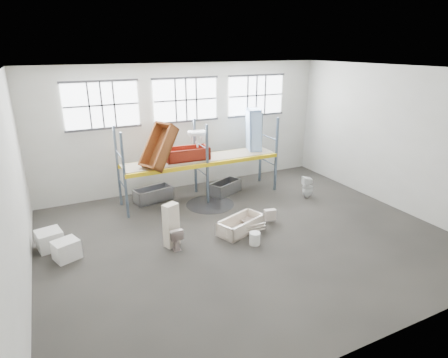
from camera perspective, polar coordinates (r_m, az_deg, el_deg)
floor at (r=11.73m, az=3.24°, el=-8.93°), size 12.00×10.00×0.10m
ceiling at (r=10.30m, az=3.81°, el=16.79°), size 12.00×10.00×0.10m
wall_back at (r=15.21m, az=-5.91°, el=8.00°), size 12.00×0.10×5.00m
wall_front at (r=7.10m, az=23.96°, el=-7.79°), size 12.00×0.10×5.00m
wall_left at (r=9.52m, az=-30.21°, el=-1.91°), size 0.10×10.00×5.00m
wall_right at (r=14.61m, az=24.81°, el=5.79°), size 0.10×10.00×5.00m
window_left at (r=14.16m, az=-18.36°, el=10.77°), size 2.60×0.04×1.60m
window_mid at (r=14.92m, az=-5.91°, el=12.06°), size 2.60×0.04×1.60m
window_right at (r=16.29m, az=4.97°, el=12.74°), size 2.60×0.04×1.60m
rack_upright_la at (r=12.71m, az=-15.10°, el=0.35°), size 0.08×0.08×3.00m
rack_upright_lb at (r=13.83m, az=-16.10°, el=1.84°), size 0.08×0.08×3.00m
rack_upright_ma at (r=13.52m, az=-2.59°, el=2.21°), size 0.08×0.08×3.00m
rack_upright_mb at (r=14.59m, az=-4.47°, el=3.49°), size 0.08×0.08×3.00m
rack_upright_ra at (r=14.91m, az=8.07°, el=3.71°), size 0.08×0.08×3.00m
rack_upright_rb at (r=15.88m, az=5.67°, el=4.81°), size 0.08×0.08×3.00m
rack_beam_front at (r=13.52m, az=-2.59°, el=2.21°), size 6.00×0.10×0.14m
rack_beam_back at (r=14.59m, az=-4.47°, el=3.49°), size 6.00×0.10×0.14m
shelf_deck at (r=14.03m, az=-3.57°, el=3.18°), size 5.90×1.10×0.03m
wet_patch at (r=13.88m, az=-2.17°, el=-3.92°), size 1.80×1.80×0.00m
bathtub_beige at (r=11.86m, az=2.59°, el=-7.08°), size 1.70×1.22×0.45m
cistern_spare at (r=12.49m, az=7.11°, el=-5.49°), size 0.41×0.25×0.37m
sink_in_tub at (r=12.26m, az=3.62°, el=-6.49°), size 0.54×0.54×0.15m
toilet_beige at (r=11.01m, az=-7.67°, el=-8.81°), size 0.40×0.68×0.69m
cistern_tall at (r=10.96m, az=-8.15°, el=-7.07°), size 0.51×0.43×1.33m
toilet_white at (r=14.72m, az=12.78°, el=-1.21°), size 0.48×0.47×0.86m
steel_tub_left at (r=14.36m, az=-10.89°, el=-2.33°), size 1.52×0.93×0.52m
steel_tub_right at (r=14.83m, az=0.19°, el=-1.29°), size 1.48×1.12×0.49m
rust_tub_flat at (r=13.84m, az=-5.75°, el=3.92°), size 1.67×0.85×0.46m
rust_tub_tilted at (r=13.09m, az=-10.05°, el=4.94°), size 1.56×1.33×1.64m
sink_on_shelf at (r=13.71m, az=-4.12°, el=5.01°), size 0.81×0.69×0.62m
blue_tub_upright at (r=15.04m, az=4.59°, el=7.50°), size 0.75×0.93×1.73m
bucket at (r=11.18m, az=4.77°, el=-9.13°), size 0.42×0.42×0.38m
carton_near at (r=11.29m, az=-23.17°, el=-10.01°), size 0.80×0.74×0.55m
carton_far at (r=12.02m, az=-25.33°, el=-8.48°), size 0.79×0.79×0.56m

